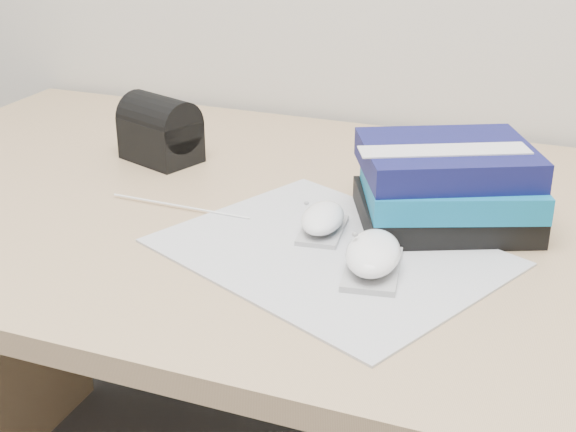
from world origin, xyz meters
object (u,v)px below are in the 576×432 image
at_px(mouse_rear, 323,220).
at_px(mouse_front, 373,256).
at_px(book_stack, 447,186).
at_px(desk, 373,345).
at_px(pouch, 160,130).

bearing_deg(mouse_rear, mouse_front, -42.29).
relative_size(mouse_rear, book_stack, 0.37).
height_order(desk, mouse_front, mouse_front).
relative_size(mouse_rear, mouse_front, 0.83).
bearing_deg(book_stack, mouse_front, -105.87).
xyz_separation_m(mouse_rear, book_stack, (0.14, 0.09, 0.03)).
xyz_separation_m(mouse_front, pouch, (-0.41, 0.25, 0.03)).
bearing_deg(desk, mouse_rear, -106.44).
bearing_deg(pouch, mouse_rear, -27.52).
distance_m(desk, mouse_front, 0.34).
distance_m(desk, pouch, 0.46).
distance_m(mouse_rear, book_stack, 0.17).
distance_m(book_stack, pouch, 0.47).
xyz_separation_m(desk, mouse_rear, (-0.04, -0.13, 0.25)).
xyz_separation_m(desk, pouch, (-0.37, 0.04, 0.28)).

